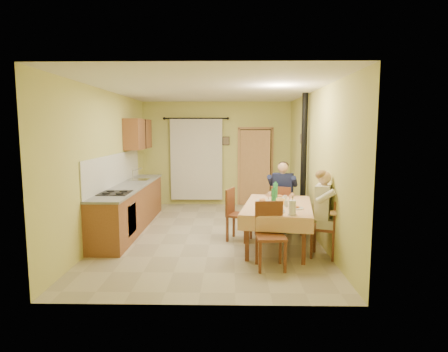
{
  "coord_description": "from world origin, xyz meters",
  "views": [
    {
      "loc": [
        0.39,
        -7.19,
        2.06
      ],
      "look_at": [
        0.25,
        0.1,
        1.15
      ],
      "focal_mm": 30.0,
      "sensor_mm": 36.0,
      "label": 1
    }
  ],
  "objects_px": {
    "chair_left": "(239,225)",
    "stove_flue": "(303,179)",
    "chair_far": "(282,217)",
    "man_right": "(325,204)",
    "man_far": "(282,188)",
    "chair_right": "(325,239)",
    "chair_near": "(270,249)",
    "dining_table": "(278,226)"
  },
  "relations": [
    {
      "from": "chair_far",
      "to": "stove_flue",
      "type": "relative_size",
      "value": 0.33
    },
    {
      "from": "man_right",
      "to": "stove_flue",
      "type": "height_order",
      "value": "stove_flue"
    },
    {
      "from": "stove_flue",
      "to": "chair_far",
      "type": "bearing_deg",
      "value": -144.38
    },
    {
      "from": "dining_table",
      "to": "man_far",
      "type": "relative_size",
      "value": 1.5
    },
    {
      "from": "man_right",
      "to": "chair_near",
      "type": "bearing_deg",
      "value": 140.1
    },
    {
      "from": "chair_near",
      "to": "stove_flue",
      "type": "relative_size",
      "value": 0.35
    },
    {
      "from": "chair_right",
      "to": "chair_near",
      "type": "bearing_deg",
      "value": 139.56
    },
    {
      "from": "chair_far",
      "to": "man_right",
      "type": "distance_m",
      "value": 1.71
    },
    {
      "from": "chair_near",
      "to": "man_right",
      "type": "height_order",
      "value": "man_right"
    },
    {
      "from": "chair_left",
      "to": "stove_flue",
      "type": "xyz_separation_m",
      "value": [
        1.37,
        0.98,
        0.73
      ]
    },
    {
      "from": "chair_near",
      "to": "man_far",
      "type": "xyz_separation_m",
      "value": [
        0.45,
        2.06,
        0.59
      ]
    },
    {
      "from": "chair_right",
      "to": "chair_left",
      "type": "bearing_deg",
      "value": 77.39
    },
    {
      "from": "chair_far",
      "to": "man_far",
      "type": "xyz_separation_m",
      "value": [
        0.0,
        0.01,
        0.59
      ]
    },
    {
      "from": "dining_table",
      "to": "chair_near",
      "type": "distance_m",
      "value": 1.07
    },
    {
      "from": "chair_left",
      "to": "man_far",
      "type": "bearing_deg",
      "value": 146.42
    },
    {
      "from": "dining_table",
      "to": "chair_left",
      "type": "bearing_deg",
      "value": 160.42
    },
    {
      "from": "chair_right",
      "to": "man_far",
      "type": "bearing_deg",
      "value": 37.94
    },
    {
      "from": "chair_near",
      "to": "chair_left",
      "type": "relative_size",
      "value": 1.02
    },
    {
      "from": "chair_right",
      "to": "stove_flue",
      "type": "xyz_separation_m",
      "value": [
        -0.01,
        1.88,
        0.74
      ]
    },
    {
      "from": "chair_far",
      "to": "chair_right",
      "type": "bearing_deg",
      "value": -55.21
    },
    {
      "from": "dining_table",
      "to": "chair_right",
      "type": "relative_size",
      "value": 2.19
    },
    {
      "from": "chair_far",
      "to": "chair_near",
      "type": "bearing_deg",
      "value": -84.97
    },
    {
      "from": "man_far",
      "to": "stove_flue",
      "type": "xyz_separation_m",
      "value": [
        0.47,
        0.33,
        0.15
      ]
    },
    {
      "from": "chair_far",
      "to": "man_far",
      "type": "height_order",
      "value": "man_far"
    },
    {
      "from": "chair_right",
      "to": "man_far",
      "type": "distance_m",
      "value": 1.73
    },
    {
      "from": "chair_near",
      "to": "man_right",
      "type": "distance_m",
      "value": 1.21
    },
    {
      "from": "man_far",
      "to": "man_right",
      "type": "height_order",
      "value": "same"
    },
    {
      "from": "chair_near",
      "to": "man_far",
      "type": "bearing_deg",
      "value": -105.98
    },
    {
      "from": "dining_table",
      "to": "man_right",
      "type": "bearing_deg",
      "value": -27.7
    },
    {
      "from": "chair_far",
      "to": "man_far",
      "type": "distance_m",
      "value": 0.59
    },
    {
      "from": "dining_table",
      "to": "chair_near",
      "type": "relative_size",
      "value": 2.11
    },
    {
      "from": "stove_flue",
      "to": "man_far",
      "type": "bearing_deg",
      "value": -145.13
    },
    {
      "from": "man_right",
      "to": "stove_flue",
      "type": "distance_m",
      "value": 1.88
    },
    {
      "from": "chair_left",
      "to": "man_right",
      "type": "distance_m",
      "value": 1.74
    },
    {
      "from": "chair_far",
      "to": "chair_right",
      "type": "distance_m",
      "value": 1.61
    },
    {
      "from": "dining_table",
      "to": "chair_near",
      "type": "xyz_separation_m",
      "value": [
        -0.23,
        -1.04,
        -0.09
      ]
    },
    {
      "from": "dining_table",
      "to": "stove_flue",
      "type": "distance_m",
      "value": 1.65
    },
    {
      "from": "dining_table",
      "to": "man_far",
      "type": "xyz_separation_m",
      "value": [
        0.22,
        1.02,
        0.5
      ]
    },
    {
      "from": "chair_left",
      "to": "man_right",
      "type": "xyz_separation_m",
      "value": [
        1.36,
        -0.9,
        0.59
      ]
    },
    {
      "from": "chair_left",
      "to": "man_far",
      "type": "relative_size",
      "value": 0.7
    },
    {
      "from": "chair_near",
      "to": "chair_right",
      "type": "distance_m",
      "value": 1.06
    },
    {
      "from": "chair_left",
      "to": "chair_right",
      "type": "bearing_deg",
      "value": 77.29
    }
  ]
}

